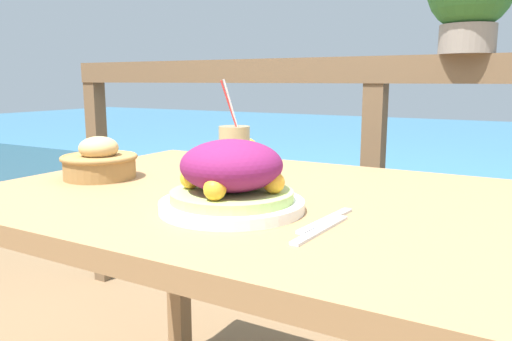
% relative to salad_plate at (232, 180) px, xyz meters
% --- Properties ---
extents(patio_table, '(1.23, 0.87, 0.76)m').
position_rel_salad_plate_xyz_m(patio_table, '(-0.01, 0.16, -0.15)').
color(patio_table, '#997047').
rests_on(patio_table, ground_plane).
extents(railing_fence, '(2.80, 0.08, 1.08)m').
position_rel_salad_plate_xyz_m(railing_fence, '(-0.01, 0.93, -0.01)').
color(railing_fence, brown).
rests_on(railing_fence, ground_plane).
extents(sea_backdrop, '(12.00, 4.00, 0.54)m').
position_rel_salad_plate_xyz_m(sea_backdrop, '(-0.01, 3.43, -0.54)').
color(sea_backdrop, teal).
rests_on(sea_backdrop, ground_plane).
extents(salad_plate, '(0.27, 0.27, 0.13)m').
position_rel_salad_plate_xyz_m(salad_plate, '(0.00, 0.00, 0.00)').
color(salad_plate, white).
rests_on(salad_plate, patio_table).
extents(drink_glass, '(0.08, 0.08, 0.24)m').
position_rel_salad_plate_xyz_m(drink_glass, '(-0.19, 0.31, 0.01)').
color(drink_glass, tan).
rests_on(drink_glass, patio_table).
extents(bread_basket, '(0.19, 0.19, 0.10)m').
position_rel_salad_plate_xyz_m(bread_basket, '(-0.46, 0.10, -0.02)').
color(bread_basket, olive).
rests_on(bread_basket, patio_table).
extents(fork, '(0.03, 0.18, 0.00)m').
position_rel_salad_plate_xyz_m(fork, '(0.18, 0.02, -0.06)').
color(fork, silver).
rests_on(fork, patio_table).
extents(knife, '(0.03, 0.18, 0.00)m').
position_rel_salad_plate_xyz_m(knife, '(0.19, -0.04, -0.06)').
color(knife, silver).
rests_on(knife, patio_table).
extents(orange_near_basket, '(0.08, 0.08, 0.08)m').
position_rel_salad_plate_xyz_m(orange_near_basket, '(-0.25, 0.47, -0.02)').
color(orange_near_basket, '#F9A328').
rests_on(orange_near_basket, patio_table).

